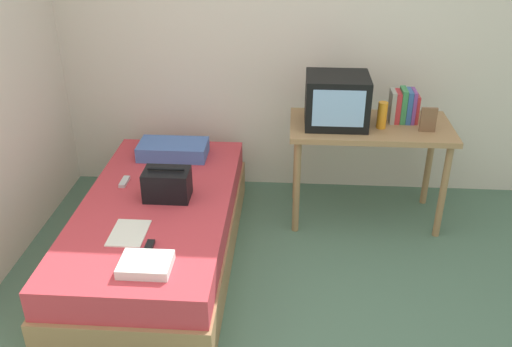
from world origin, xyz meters
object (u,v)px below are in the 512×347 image
(handbag, at_px, (167,184))
(remote_silver, at_px, (124,182))
(water_bottle, at_px, (382,115))
(remote_dark, at_px, (148,248))
(pillow, at_px, (173,149))
(picture_frame, at_px, (428,120))
(desk, at_px, (369,137))
(tv, at_px, (337,100))
(bed, at_px, (159,231))
(magazine, at_px, (129,233))
(folded_towel, at_px, (146,265))
(book_row, at_px, (403,106))

(handbag, distance_m, remote_silver, 0.40)
(water_bottle, relative_size, remote_dark, 1.23)
(remote_dark, bearing_deg, pillow, 94.72)
(picture_frame, bearing_deg, desk, 164.07)
(desk, xyz_separation_m, tv, (-0.26, -0.01, 0.28))
(remote_dark, bearing_deg, water_bottle, 38.81)
(tv, height_order, remote_silver, tv)
(bed, distance_m, water_bottle, 1.75)
(tv, distance_m, magazine, 1.71)
(bed, distance_m, pillow, 0.74)
(tv, relative_size, folded_towel, 1.57)
(tv, bearing_deg, remote_silver, -164.02)
(pillow, relative_size, remote_silver, 3.59)
(water_bottle, xyz_separation_m, pillow, (-1.53, 0.08, -0.35))
(water_bottle, xyz_separation_m, remote_silver, (-1.78, -0.37, -0.40))
(remote_silver, xyz_separation_m, folded_towel, (0.39, -0.95, 0.02))
(bed, xyz_separation_m, desk, (1.45, 0.66, 0.45))
(desk, height_order, water_bottle, water_bottle)
(tv, distance_m, handbag, 1.33)
(magazine, bearing_deg, desk, 34.61)
(book_row, distance_m, folded_towel, 2.18)
(remote_dark, distance_m, remote_silver, 0.86)
(book_row, relative_size, remote_dark, 1.59)
(magazine, bearing_deg, tv, 39.41)
(pillow, xyz_separation_m, handbag, (0.09, -0.63, 0.05))
(tv, bearing_deg, handbag, -151.82)
(desk, bearing_deg, handbag, -156.08)
(remote_silver, bearing_deg, bed, -39.89)
(desk, bearing_deg, pillow, 179.12)
(handbag, bearing_deg, magazine, -108.39)
(water_bottle, distance_m, magazine, 1.91)
(book_row, bearing_deg, desk, -162.00)
(remote_dark, bearing_deg, desk, 41.56)
(water_bottle, relative_size, pillow, 0.37)
(book_row, xyz_separation_m, pillow, (-1.70, -0.05, -0.37))
(picture_frame, distance_m, folded_towel, 2.16)
(book_row, relative_size, remote_silver, 1.72)
(tv, distance_m, pillow, 1.29)
(bed, relative_size, remote_silver, 13.89)
(remote_dark, bearing_deg, bed, 98.72)
(desk, distance_m, book_row, 0.33)
(bed, height_order, remote_silver, remote_silver)
(pillow, xyz_separation_m, magazine, (-0.06, -1.07, -0.05))
(remote_dark, bearing_deg, book_row, 38.84)
(water_bottle, height_order, magazine, water_bottle)
(tv, bearing_deg, remote_dark, -132.73)
(desk, xyz_separation_m, folded_towel, (-1.34, -1.38, -0.18))
(desk, height_order, remote_silver, desk)
(remote_dark, xyz_separation_m, folded_towel, (0.03, -0.17, 0.02))
(desk, bearing_deg, picture_frame, -15.93)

